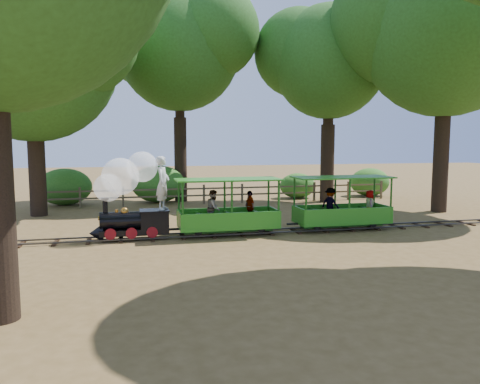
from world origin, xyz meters
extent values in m
plane|color=olive|center=(0.00, 0.00, 0.00)|extent=(90.00, 90.00, 0.00)
cube|color=#3F3D3A|center=(0.00, -0.30, 0.08)|extent=(22.00, 0.05, 0.05)
cube|color=#3F3D3A|center=(0.00, 0.30, 0.08)|extent=(22.00, 0.05, 0.05)
cube|color=#382314|center=(0.00, 0.00, 0.03)|extent=(0.12, 1.00, 0.05)
cube|color=#382314|center=(-5.00, 0.00, 0.03)|extent=(0.12, 1.00, 0.05)
cube|color=#382314|center=(5.00, 0.00, 0.03)|extent=(0.12, 1.00, 0.05)
cube|color=black|center=(-4.57, 0.00, 0.28)|extent=(2.19, 0.70, 0.18)
cylinder|color=black|center=(-4.92, 0.00, 0.65)|extent=(1.40, 0.56, 0.56)
cylinder|color=black|center=(-5.47, 0.00, 1.15)|extent=(0.16, 0.16, 0.44)
sphere|color=#AE7529|center=(-4.87, 0.00, 0.95)|extent=(0.26, 0.26, 0.26)
cylinder|color=#AE7529|center=(-5.12, 0.00, 0.97)|extent=(0.10, 0.10, 0.10)
cube|color=black|center=(-3.92, 0.00, 0.64)|extent=(0.90, 0.70, 0.55)
cube|color=black|center=(-3.92, 0.00, 0.94)|extent=(0.95, 0.76, 0.04)
cone|color=black|center=(-5.76, 0.00, 0.26)|extent=(0.45, 0.64, 0.64)
cylinder|color=#AE7529|center=(-5.64, 0.00, 0.75)|extent=(0.10, 0.14, 0.14)
cylinder|color=maroon|center=(-5.32, -0.36, 0.28)|extent=(0.36, 0.06, 0.36)
cylinder|color=maroon|center=(-5.32, 0.36, 0.28)|extent=(0.36, 0.06, 0.36)
cylinder|color=maroon|center=(-4.67, -0.36, 0.28)|extent=(0.36, 0.06, 0.36)
cylinder|color=maroon|center=(-4.67, 0.36, 0.28)|extent=(0.36, 0.06, 0.36)
cylinder|color=maroon|center=(-4.02, -0.36, 0.28)|extent=(0.36, 0.06, 0.36)
cylinder|color=maroon|center=(-4.02, 0.36, 0.28)|extent=(0.36, 0.06, 0.36)
sphere|color=white|center=(-5.37, 0.05, 1.71)|extent=(0.90, 0.90, 0.90)
sphere|color=white|center=(-4.97, 0.10, 2.06)|extent=(1.20, 1.20, 1.20)
sphere|color=white|center=(-4.27, 0.15, 2.36)|extent=(1.00, 1.00, 1.00)
imported|color=silver|center=(-3.63, 0.04, 1.83)|extent=(0.62, 0.75, 1.75)
cube|color=#2A851D|center=(-1.44, 0.00, 0.32)|extent=(3.38, 1.29, 0.10)
cube|color=#185613|center=(-1.44, 0.00, 0.20)|extent=(3.04, 0.50, 0.14)
cube|color=#2A851D|center=(-1.44, -0.61, 0.62)|extent=(3.38, 0.06, 0.50)
cube|color=#2A851D|center=(-1.44, 0.61, 0.62)|extent=(3.38, 0.06, 0.50)
cube|color=#2A851D|center=(-1.44, 0.00, 1.91)|extent=(3.52, 1.44, 0.05)
cylinder|color=#185613|center=(-3.05, -0.59, 1.11)|extent=(0.07, 0.07, 1.59)
cylinder|color=#185613|center=(-3.05, 0.59, 1.11)|extent=(0.07, 0.07, 1.59)
cylinder|color=#185613|center=(0.16, -0.59, 1.11)|extent=(0.07, 0.07, 1.59)
cylinder|color=#185613|center=(0.16, 0.59, 1.11)|extent=(0.07, 0.07, 1.59)
cube|color=#185613|center=(-2.46, 0.00, 0.57)|extent=(0.12, 1.09, 0.40)
cube|color=#185613|center=(-1.44, 0.00, 0.57)|extent=(0.12, 1.09, 0.40)
cube|color=#185613|center=(-0.43, 0.00, 0.57)|extent=(0.12, 1.09, 0.40)
cylinder|color=black|center=(-2.52, -0.34, 0.24)|extent=(0.28, 0.06, 0.28)
cylinder|color=black|center=(-2.52, 0.34, 0.24)|extent=(0.28, 0.06, 0.28)
cylinder|color=black|center=(-0.36, -0.34, 0.24)|extent=(0.28, 0.06, 0.28)
cylinder|color=black|center=(-0.36, 0.34, 0.24)|extent=(0.28, 0.06, 0.28)
imported|color=gray|center=(-1.98, -0.18, 0.98)|extent=(0.67, 0.73, 1.22)
imported|color=gray|center=(-0.65, 0.14, 0.93)|extent=(0.37, 0.69, 1.13)
cube|color=#2A851D|center=(2.75, 0.00, 0.32)|extent=(3.38, 1.29, 0.10)
cube|color=#185613|center=(2.75, 0.00, 0.20)|extent=(3.04, 0.50, 0.14)
cube|color=#2A851D|center=(2.75, -0.61, 0.62)|extent=(3.38, 0.06, 0.50)
cube|color=#2A851D|center=(2.75, 0.61, 0.62)|extent=(3.38, 0.06, 0.50)
cube|color=#2A851D|center=(2.75, 0.00, 1.91)|extent=(3.52, 1.44, 0.05)
cylinder|color=#185613|center=(1.15, -0.59, 1.11)|extent=(0.07, 0.07, 1.59)
cylinder|color=#185613|center=(1.15, 0.59, 1.11)|extent=(0.07, 0.07, 1.59)
cylinder|color=#185613|center=(4.36, -0.59, 1.11)|extent=(0.07, 0.07, 1.59)
cylinder|color=#185613|center=(4.36, 0.59, 1.11)|extent=(0.07, 0.07, 1.59)
cube|color=#185613|center=(1.74, 0.00, 0.57)|extent=(0.12, 1.09, 0.40)
cube|color=#185613|center=(2.75, 0.00, 0.57)|extent=(0.12, 1.09, 0.40)
cube|color=#185613|center=(3.77, 0.00, 0.57)|extent=(0.12, 1.09, 0.40)
cylinder|color=black|center=(1.67, -0.34, 0.24)|extent=(0.28, 0.06, 0.28)
cylinder|color=black|center=(1.67, 0.34, 0.24)|extent=(0.28, 0.06, 0.28)
cylinder|color=black|center=(3.83, -0.34, 0.24)|extent=(0.28, 0.06, 0.28)
cylinder|color=black|center=(3.83, 0.34, 0.24)|extent=(0.28, 0.06, 0.28)
imported|color=gray|center=(2.34, 0.07, 0.95)|extent=(0.76, 0.87, 1.16)
imported|color=gray|center=(3.76, -0.17, 0.90)|extent=(0.46, 0.59, 1.06)
cylinder|color=#2D2116|center=(-8.50, 6.00, 1.79)|extent=(0.70, 0.70, 3.58)
cylinder|color=#2D2116|center=(-8.50, 6.00, 4.61)|extent=(0.52, 0.53, 2.05)
sphere|color=#264E18|center=(-8.50, 6.00, 6.69)|extent=(7.08, 7.08, 7.08)
sphere|color=#264E18|center=(-6.73, 4.94, 7.58)|extent=(5.31, 5.31, 5.31)
cylinder|color=#2D2116|center=(-2.00, 9.50, 2.22)|extent=(0.66, 0.66, 4.43)
cylinder|color=#2D2116|center=(-2.00, 9.50, 5.70)|extent=(0.50, 0.50, 2.53)
sphere|color=#264E18|center=(-2.00, 9.50, 7.92)|extent=(6.35, 6.35, 6.35)
sphere|color=#264E18|center=(-0.41, 8.55, 8.71)|extent=(4.77, 4.77, 4.77)
sphere|color=#264E18|center=(-3.43, 10.61, 8.55)|extent=(5.08, 5.08, 5.08)
cylinder|color=#2D2116|center=(5.50, 7.50, 2.03)|extent=(0.72, 0.72, 4.05)
cylinder|color=#2D2116|center=(5.50, 7.50, 5.21)|extent=(0.54, 0.54, 2.32)
sphere|color=#264E18|center=(5.50, 7.50, 7.24)|extent=(5.83, 5.83, 5.83)
sphere|color=#264E18|center=(6.96, 6.63, 7.97)|extent=(4.37, 4.37, 4.37)
sphere|color=#264E18|center=(4.19, 8.52, 7.83)|extent=(4.66, 4.66, 4.66)
cylinder|color=#2D2116|center=(9.00, 3.00, 2.19)|extent=(0.68, 0.68, 4.37)
cylinder|color=#2D2116|center=(9.00, 3.00, 5.62)|extent=(0.51, 0.51, 2.50)
sphere|color=#264E18|center=(9.00, 3.00, 7.99)|extent=(7.47, 7.47, 7.47)
sphere|color=#264E18|center=(7.32, 4.31, 8.74)|extent=(5.98, 5.98, 5.98)
cube|color=brown|center=(-9.00, 8.00, 0.50)|extent=(0.10, 0.10, 1.00)
cube|color=brown|center=(-7.00, 8.00, 0.50)|extent=(0.10, 0.10, 1.00)
cube|color=brown|center=(-5.00, 8.00, 0.50)|extent=(0.10, 0.10, 1.00)
cube|color=brown|center=(-3.00, 8.00, 0.50)|extent=(0.10, 0.10, 1.00)
cube|color=brown|center=(-1.00, 8.00, 0.50)|extent=(0.10, 0.10, 1.00)
cube|color=brown|center=(1.00, 8.00, 0.50)|extent=(0.10, 0.10, 1.00)
cube|color=brown|center=(3.00, 8.00, 0.50)|extent=(0.10, 0.10, 1.00)
cube|color=brown|center=(5.00, 8.00, 0.50)|extent=(0.10, 0.10, 1.00)
cube|color=brown|center=(7.00, 8.00, 0.50)|extent=(0.10, 0.10, 1.00)
cube|color=brown|center=(9.00, 8.00, 0.50)|extent=(0.10, 0.10, 1.00)
cube|color=brown|center=(0.00, 8.00, 0.80)|extent=(18.00, 0.06, 0.08)
cube|color=brown|center=(0.00, 8.00, 0.45)|extent=(18.00, 0.06, 0.08)
ellipsoid|color=#2D6B1E|center=(-7.83, 9.30, 0.92)|extent=(2.66, 2.05, 1.84)
ellipsoid|color=#2D6B1E|center=(-3.20, 9.30, 0.97)|extent=(2.79, 2.15, 1.93)
ellipsoid|color=#2D6B1E|center=(4.53, 9.30, 0.70)|extent=(2.03, 1.56, 1.40)
ellipsoid|color=#2D6B1E|center=(9.00, 9.30, 0.81)|extent=(2.35, 1.81, 1.63)
camera|label=1|loc=(-4.72, -15.38, 3.20)|focal=35.00mm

